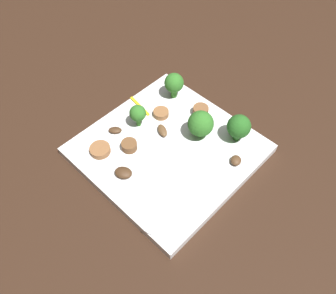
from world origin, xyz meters
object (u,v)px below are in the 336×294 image
at_px(sausage_slice_0, 201,111).
at_px(sausage_slice_2, 161,113).
at_px(mushroom_5, 123,173).
at_px(mushroom_0, 236,160).
at_px(broccoli_floret_2, 201,124).
at_px(mushroom_1, 162,131).
at_px(pepper_strip_2, 140,106).
at_px(plate, 168,150).
at_px(broccoli_floret_0, 136,115).
at_px(sausage_slice_1, 129,146).
at_px(broccoli_floret_3, 239,127).
at_px(broccoli_floret_1, 174,83).
at_px(mushroom_2, 115,130).
at_px(fork, 176,192).
at_px(sausage_slice_3, 100,150).

bearing_deg(sausage_slice_0, sausage_slice_2, -43.16).
height_order(sausage_slice_0, mushroom_5, sausage_slice_0).
height_order(mushroom_0, mushroom_5, same).
height_order(broccoli_floret_2, sausage_slice_2, broccoli_floret_2).
bearing_deg(mushroom_1, pepper_strip_2, -101.43).
distance_m(plate, sausage_slice_0, 0.10).
height_order(sausage_slice_2, pepper_strip_2, sausage_slice_2).
bearing_deg(broccoli_floret_0, broccoli_floret_2, 122.73).
relative_size(broccoli_floret_2, sausage_slice_2, 1.88).
xyz_separation_m(sausage_slice_0, pepper_strip_2, (0.06, -0.09, -0.01)).
bearing_deg(sausage_slice_1, mushroom_5, 37.82).
bearing_deg(broccoli_floret_3, mushroom_5, -24.46).
relative_size(broccoli_floret_0, broccoli_floret_2, 0.84).
relative_size(broccoli_floret_1, mushroom_0, 2.50).
distance_m(sausage_slice_1, mushroom_2, 0.04).
xyz_separation_m(broccoli_floret_1, broccoli_floret_2, (0.04, 0.10, -0.00)).
xyz_separation_m(broccoli_floret_0, mushroom_0, (-0.06, 0.17, -0.02)).
xyz_separation_m(fork, broccoli_floret_1, (-0.15, -0.14, 0.03)).
xyz_separation_m(broccoli_floret_2, sausage_slice_1, (0.10, -0.07, -0.02)).
distance_m(broccoli_floret_1, mushroom_1, 0.09).
bearing_deg(mushroom_1, broccoli_floret_2, 128.12).
bearing_deg(mushroom_2, broccoli_floret_2, 130.78).
relative_size(fork, broccoli_floret_2, 3.43).
bearing_deg(mushroom_1, fork, 54.20).
distance_m(sausage_slice_2, pepper_strip_2, 0.04).
bearing_deg(mushroom_2, sausage_slice_0, 149.76).
xyz_separation_m(broccoli_floret_1, sausage_slice_1, (0.14, 0.03, -0.02)).
distance_m(plate, broccoli_floret_3, 0.12).
relative_size(broccoli_floret_2, sausage_slice_3, 1.54).
xyz_separation_m(broccoli_floret_2, sausage_slice_0, (-0.04, -0.03, -0.02)).
bearing_deg(pepper_strip_2, mushroom_0, 96.34).
height_order(sausage_slice_0, pepper_strip_2, sausage_slice_0).
height_order(fork, mushroom_2, mushroom_2).
bearing_deg(sausage_slice_1, mushroom_1, 166.18).
relative_size(sausage_slice_3, mushroom_2, 1.48).
xyz_separation_m(plate, broccoli_floret_2, (-0.06, 0.02, 0.04)).
bearing_deg(sausage_slice_2, fork, 52.63).
bearing_deg(plate, broccoli_floret_0, -86.88).
bearing_deg(sausage_slice_0, mushroom_2, -30.24).
xyz_separation_m(fork, broccoli_floret_0, (-0.05, -0.14, 0.03)).
bearing_deg(plate, sausage_slice_2, -126.19).
relative_size(broccoli_floret_0, sausage_slice_2, 1.58).
bearing_deg(plate, broccoli_floret_3, 142.98).
bearing_deg(pepper_strip_2, broccoli_floret_0, 41.09).
height_order(mushroom_1, mushroom_5, mushroom_5).
distance_m(plate, pepper_strip_2, 0.11).
distance_m(broccoli_floret_1, mushroom_2, 0.14).
distance_m(sausage_slice_3, pepper_strip_2, 0.12).
relative_size(broccoli_floret_2, mushroom_2, 2.27).
bearing_deg(broccoli_floret_1, plate, 38.87).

